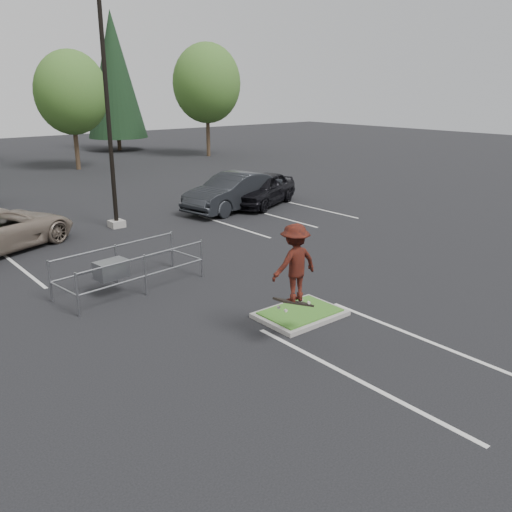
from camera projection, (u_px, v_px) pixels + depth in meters
ground at (300, 316)px, 14.42m from camera, size 120.00×120.00×0.00m
grass_median at (300, 314)px, 14.39m from camera, size 2.20×1.60×0.16m
stall_lines at (145, 270)px, 18.04m from camera, size 22.62×17.60×0.01m
light_pole at (108, 119)px, 22.20m from camera, size 0.70×0.60×10.12m
decid_c at (71, 95)px, 38.46m from camera, size 5.12×5.12×8.38m
decid_d at (207, 86)px, 45.91m from camera, size 5.76×5.76×9.43m
conif_c at (114, 75)px, 49.96m from camera, size 5.50×5.50×12.50m
cart_corral at (116, 268)px, 15.82m from camera, size 4.54×2.10×1.24m
skateboarder at (295, 264)px, 12.36m from camera, size 1.23×0.76×2.13m
car_r_charc at (233, 192)px, 26.56m from camera, size 5.76×2.89×1.81m
car_r_black at (263, 189)px, 27.71m from camera, size 5.31×3.81×1.68m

